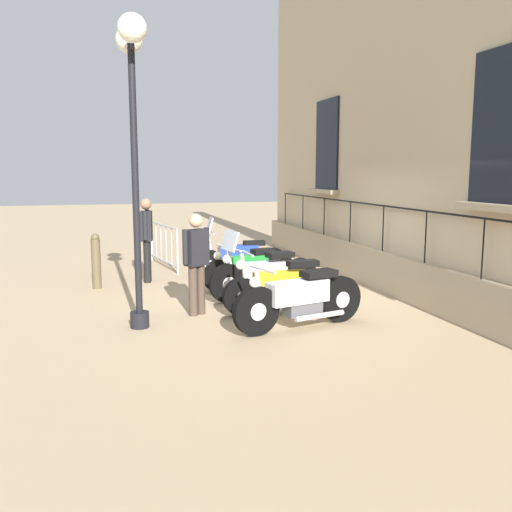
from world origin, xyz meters
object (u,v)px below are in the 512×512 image
object	(u,v)px
motorcycle_yellow	(284,289)
motorcycle_blue	(240,259)
crowd_barrier	(164,244)
pedestrian_standing	(196,258)
motorcycle_white	(300,299)
motorcycle_green	(250,269)
pedestrian_walking	(147,235)
bollard	(96,261)
motorcycle_silver	(264,275)
lamppost	(133,101)

from	to	relation	value
motorcycle_yellow	motorcycle_blue	bearing A→B (deg)	-90.55
motorcycle_blue	crowd_barrier	size ratio (longest dim) A/B	0.94
pedestrian_standing	motorcycle_yellow	bearing A→B (deg)	169.79
motorcycle_yellow	motorcycle_white	bearing A→B (deg)	85.89
motorcycle_green	pedestrian_walking	world-z (taller)	pedestrian_walking
crowd_barrier	bollard	bearing A→B (deg)	54.11
motorcycle_green	crowd_barrier	distance (m)	3.32
motorcycle_silver	pedestrian_walking	xyz separation A→B (m)	(1.90, -2.19, 0.55)
motorcycle_blue	pedestrian_walking	xyz separation A→B (m)	(1.96, -0.15, 0.57)
motorcycle_white	motorcycle_green	bearing A→B (deg)	-90.53
motorcycle_yellow	pedestrian_standing	size ratio (longest dim) A/B	1.26
pedestrian_standing	motorcycle_blue	bearing A→B (deg)	-116.86
motorcycle_blue	motorcycle_white	bearing A→B (deg)	88.60
motorcycle_green	motorcycle_white	size ratio (longest dim) A/B	0.92
motorcycle_silver	motorcycle_white	bearing A→B (deg)	88.91
crowd_barrier	pedestrian_walking	size ratio (longest dim) A/B	1.26
motorcycle_yellow	lamppost	bearing A→B (deg)	6.27
motorcycle_silver	pedestrian_walking	size ratio (longest dim) A/B	1.22
motorcycle_green	bollard	xyz separation A→B (m)	(2.93, -0.85, 0.15)
motorcycle_silver	bollard	size ratio (longest dim) A/B	1.95
lamppost	crowd_barrier	size ratio (longest dim) A/B	1.98
motorcycle_silver	motorcycle_yellow	world-z (taller)	motorcycle_silver
motorcycle_white	pedestrian_walking	xyz separation A→B (m)	(1.87, -4.18, 0.55)
motorcycle_white	crowd_barrier	xyz separation A→B (m)	(1.32, -5.96, 0.12)
crowd_barrier	bollard	size ratio (longest dim) A/B	2.02
crowd_barrier	pedestrian_standing	distance (m)	4.77
motorcycle_green	pedestrian_standing	world-z (taller)	pedestrian_standing
motorcycle_green	pedestrian_standing	distance (m)	2.26
pedestrian_walking	lamppost	bearing A→B (deg)	83.05
pedestrian_standing	motorcycle_green	bearing A→B (deg)	-128.27
motorcycle_silver	crowd_barrier	distance (m)	4.20
motorcycle_green	bollard	world-z (taller)	bollard
motorcycle_blue	motorcycle_yellow	distance (m)	3.08
motorcycle_green	motorcycle_blue	bearing A→B (deg)	-93.70
motorcycle_blue	pedestrian_walking	distance (m)	2.05
bollard	motorcycle_yellow	bearing A→B (deg)	136.41
lamppost	pedestrian_standing	bearing A→B (deg)	-151.91
lamppost	pedestrian_walking	world-z (taller)	lamppost
lamppost	bollard	size ratio (longest dim) A/B	3.99
motorcycle_silver	pedestrian_standing	xyz separation A→B (m)	(1.37, 0.78, 0.48)
motorcycle_white	pedestrian_standing	xyz separation A→B (m)	(1.33, -1.20, 0.48)
motorcycle_blue	crowd_barrier	distance (m)	2.40
crowd_barrier	motorcycle_green	bearing A→B (deg)	113.97
motorcycle_blue	bollard	xyz separation A→B (m)	(3.00, 0.25, 0.12)
motorcycle_green	crowd_barrier	xyz separation A→B (m)	(1.35, -3.03, 0.16)
motorcycle_yellow	motorcycle_white	world-z (taller)	motorcycle_yellow
motorcycle_green	motorcycle_yellow	distance (m)	1.98
lamppost	pedestrian_standing	xyz separation A→B (m)	(-0.96, -0.51, -2.37)
motorcycle_yellow	pedestrian_walking	xyz separation A→B (m)	(1.93, -3.23, 0.60)
motorcycle_blue	crowd_barrier	xyz separation A→B (m)	(1.42, -1.93, 0.13)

